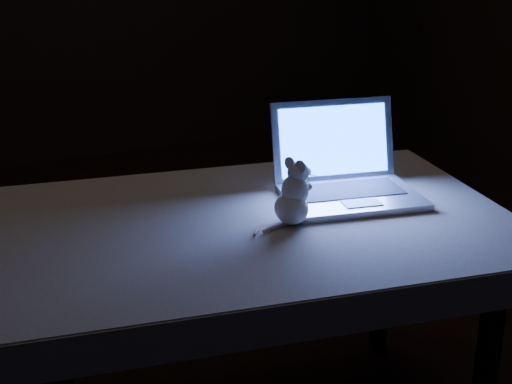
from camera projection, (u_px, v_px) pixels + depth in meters
name	position (u px, v px, depth m)	size (l,w,h in m)	color
floor	(224.00, 344.00, 2.76)	(5.00, 5.00, 0.00)	black
table	(256.00, 332.00, 2.17)	(1.31, 0.84, 0.70)	black
tablecloth	(293.00, 234.00, 2.07)	(1.41, 0.94, 0.10)	#BBB39F
laptop	(354.00, 157.00, 2.13)	(0.39, 0.34, 0.27)	#BCBDC1
plush_mouse	(292.00, 192.00, 1.99)	(0.13, 0.13, 0.18)	white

